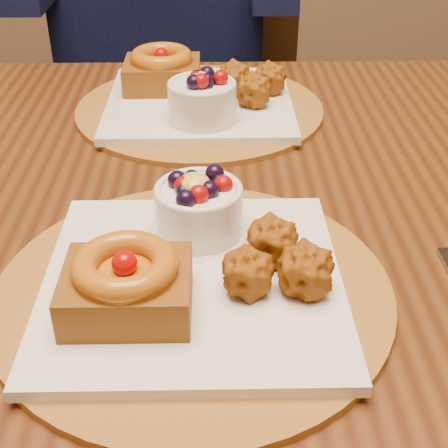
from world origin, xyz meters
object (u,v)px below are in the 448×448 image
(dining_table, at_px, (199,231))
(place_setting_near, at_px, (190,268))
(chair_far, at_px, (224,99))
(place_setting_far, at_px, (197,95))

(dining_table, xyz_separation_m, place_setting_near, (-0.00, -0.21, 0.10))
(place_setting_near, xyz_separation_m, chair_far, (0.05, 1.06, -0.26))
(chair_far, bearing_deg, dining_table, -104.19)
(place_setting_far, bearing_deg, dining_table, -89.08)
(place_setting_far, distance_m, chair_far, 0.68)
(dining_table, bearing_deg, place_setting_far, 90.92)
(dining_table, distance_m, place_setting_near, 0.24)
(dining_table, distance_m, chair_far, 0.86)
(dining_table, relative_size, chair_far, 1.69)
(place_setting_near, relative_size, chair_far, 0.40)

